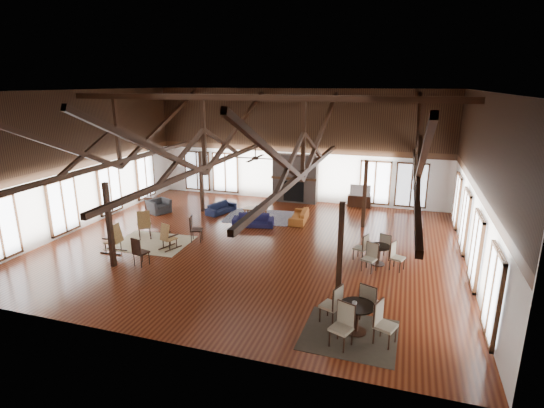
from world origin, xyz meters
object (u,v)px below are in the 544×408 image
(sofa_navy_front, at_px, (253,220))
(cafe_table_far, at_px, (379,252))
(coffee_table, at_px, (255,209))
(tv_console, at_px, (359,201))
(sofa_navy_left, at_px, (221,208))
(sofa_orange, at_px, (299,216))
(cafe_table_near, at_px, (357,313))
(armchair, at_px, (159,206))

(sofa_navy_front, height_order, cafe_table_far, cafe_table_far)
(coffee_table, xyz_separation_m, tv_console, (4.60, 3.31, -0.08))
(sofa_navy_front, height_order, coffee_table, sofa_navy_front)
(sofa_navy_left, relative_size, sofa_orange, 0.93)
(sofa_orange, bearing_deg, sofa_navy_left, -96.09)
(sofa_navy_left, distance_m, cafe_table_far, 8.94)
(sofa_navy_front, distance_m, tv_console, 6.29)
(sofa_orange, distance_m, cafe_table_near, 9.27)
(sofa_navy_front, relative_size, tv_console, 1.56)
(sofa_navy_left, relative_size, cafe_table_far, 0.88)
(sofa_navy_front, height_order, sofa_orange, sofa_navy_front)
(cafe_table_near, bearing_deg, tv_console, 96.04)
(armchair, bearing_deg, sofa_navy_front, -70.38)
(sofa_navy_left, bearing_deg, cafe_table_far, -99.38)
(cafe_table_near, height_order, cafe_table_far, cafe_table_near)
(sofa_navy_front, xyz_separation_m, tv_console, (4.24, 4.64, 0.03))
(sofa_navy_front, xyz_separation_m, cafe_table_far, (5.72, -2.62, 0.22))
(cafe_table_near, relative_size, cafe_table_far, 1.12)
(armchair, bearing_deg, cafe_table_far, -80.79)
(sofa_navy_front, xyz_separation_m, sofa_navy_left, (-2.24, 1.45, -0.03))
(sofa_orange, relative_size, armchair, 1.77)
(cafe_table_near, xyz_separation_m, cafe_table_far, (0.23, 4.57, -0.06))
(sofa_navy_left, bearing_deg, sofa_orange, -74.19)
(sofa_navy_front, distance_m, armchair, 5.24)
(sofa_navy_left, relative_size, tv_console, 1.41)
(armchair, bearing_deg, sofa_navy_left, -47.23)
(coffee_table, xyz_separation_m, cafe_table_far, (6.08, -3.95, 0.12))
(armchair, relative_size, cafe_table_far, 0.53)
(sofa_navy_left, distance_m, sofa_orange, 4.06)
(armchair, height_order, cafe_table_near, cafe_table_near)
(sofa_navy_front, distance_m, cafe_table_near, 9.05)
(cafe_table_near, distance_m, tv_console, 11.91)
(cafe_table_far, bearing_deg, cafe_table_near, -92.87)
(sofa_orange, bearing_deg, armchair, -87.64)
(cafe_table_near, xyz_separation_m, tv_console, (-1.25, 11.84, -0.25))
(coffee_table, bearing_deg, cafe_table_far, -38.86)
(sofa_navy_left, height_order, tv_console, tv_console)
(sofa_orange, relative_size, coffee_table, 1.53)
(sofa_navy_front, height_order, cafe_table_near, cafe_table_near)
(sofa_orange, bearing_deg, tv_console, 139.80)
(cafe_table_near, relative_size, tv_console, 1.80)
(armchair, xyz_separation_m, cafe_table_near, (10.70, -7.70, 0.22))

